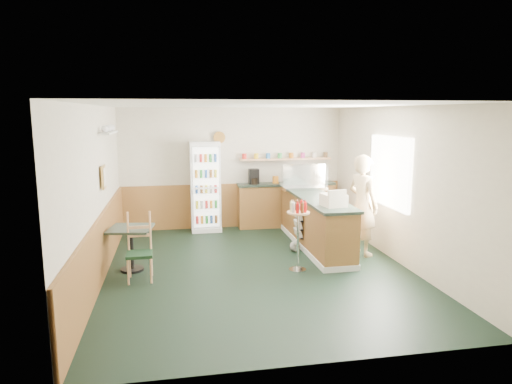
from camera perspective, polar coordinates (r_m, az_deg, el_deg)
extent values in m
plane|color=black|center=(7.75, 0.11, -9.61)|extent=(6.00, 6.00, 0.00)
cube|color=beige|center=(10.36, -2.94, 2.99)|extent=(5.00, 0.02, 2.70)
cube|color=beige|center=(7.38, -19.41, -0.32)|extent=(0.02, 6.00, 2.70)
cube|color=beige|center=(8.24, 17.53, 0.79)|extent=(0.02, 6.00, 2.70)
cube|color=white|center=(7.31, 0.11, 10.85)|extent=(5.00, 6.00, 0.02)
cube|color=olive|center=(10.45, -2.87, -1.66)|extent=(4.98, 0.05, 1.00)
cube|color=olive|center=(7.57, -18.75, -6.66)|extent=(0.05, 5.98, 1.00)
cube|color=white|center=(8.46, 16.36, 2.44)|extent=(0.06, 1.45, 1.25)
cube|color=tan|center=(7.83, -18.51, 1.77)|extent=(0.03, 0.32, 0.38)
cube|color=silver|center=(8.26, -17.95, 7.07)|extent=(0.18, 1.20, 0.03)
cylinder|color=#9B6726|center=(10.19, -4.60, 6.82)|extent=(0.26, 0.04, 0.26)
cube|color=olive|center=(8.94, 7.40, -3.87)|extent=(0.60, 2.95, 0.95)
cube|color=silver|center=(9.05, 7.34, -6.49)|extent=(0.64, 2.97, 0.10)
cube|color=#26342A|center=(8.83, 7.47, -0.66)|extent=(0.68, 3.01, 0.05)
cube|color=olive|center=(10.52, 3.76, -1.74)|extent=(2.20, 0.38, 0.95)
cube|color=#26342A|center=(10.43, 3.79, 1.01)|extent=(2.24, 0.42, 0.05)
cube|color=tan|center=(10.43, 3.71, 4.14)|extent=(2.10, 0.22, 0.04)
cube|color=black|center=(10.24, -0.27, 1.97)|extent=(0.22, 0.18, 0.34)
cylinder|color=#B2664C|center=(10.23, -1.46, 4.50)|extent=(0.10, 0.10, 0.12)
cylinder|color=#B2664C|center=(10.28, 0.04, 4.53)|extent=(0.10, 0.10, 0.12)
cylinder|color=#B2664C|center=(10.33, 1.52, 4.55)|extent=(0.10, 0.10, 0.12)
cylinder|color=#B2664C|center=(10.39, 2.99, 4.57)|extent=(0.10, 0.10, 0.12)
cylinder|color=#B2664C|center=(10.46, 4.44, 4.59)|extent=(0.10, 0.10, 0.12)
cylinder|color=#B2664C|center=(10.53, 5.88, 4.60)|extent=(0.10, 0.10, 0.12)
cylinder|color=#B2664C|center=(10.61, 7.29, 4.61)|extent=(0.10, 0.10, 0.12)
cylinder|color=#B2664C|center=(10.69, 8.68, 4.62)|extent=(0.10, 0.10, 0.12)
cube|color=white|center=(10.12, -6.36, 0.70)|extent=(0.65, 0.46, 1.97)
cube|color=white|center=(9.89, -6.26, 0.56)|extent=(0.55, 0.02, 1.74)
cube|color=silver|center=(9.82, -6.23, 0.49)|extent=(0.59, 0.02, 1.80)
cube|color=silver|center=(9.58, 6.01, 0.53)|extent=(0.90, 0.47, 0.06)
cube|color=silver|center=(9.54, 6.03, 2.05)|extent=(0.88, 0.45, 0.45)
cube|color=beige|center=(7.90, 9.66, -1.00)|extent=(0.41, 0.43, 0.21)
imported|color=tan|center=(8.53, 13.18, -1.62)|extent=(0.64, 0.74, 1.85)
cylinder|color=silver|center=(7.72, 5.20, -9.64)|extent=(0.29, 0.29, 0.02)
cylinder|color=silver|center=(7.58, 5.26, -6.17)|extent=(0.04, 0.04, 0.97)
cylinder|color=tan|center=(7.46, 5.31, -2.59)|extent=(0.37, 0.37, 0.03)
cylinder|color=red|center=(7.48, 6.12, -1.81)|extent=(0.05, 0.05, 0.17)
cylinder|color=red|center=(7.54, 5.71, -1.72)|extent=(0.05, 0.05, 0.17)
cylinder|color=red|center=(7.55, 5.13, -1.70)|extent=(0.05, 0.05, 0.17)
cylinder|color=red|center=(7.50, 4.63, -1.75)|extent=(0.05, 0.05, 0.17)
cylinder|color=red|center=(7.43, 4.45, -1.87)|extent=(0.05, 0.05, 0.17)
cylinder|color=red|center=(7.36, 4.68, -1.98)|extent=(0.05, 0.05, 0.17)
cylinder|color=red|center=(7.33, 5.22, -2.05)|extent=(0.05, 0.05, 0.17)
cylinder|color=red|center=(7.35, 5.81, -2.03)|extent=(0.05, 0.05, 0.17)
cylinder|color=red|center=(7.41, 6.17, -1.93)|extent=(0.05, 0.05, 0.17)
cube|color=black|center=(8.84, 5.38, -5.49)|extent=(0.05, 0.41, 0.03)
cube|color=silver|center=(8.82, 5.26, -5.06)|extent=(0.09, 0.37, 0.14)
cube|color=black|center=(8.80, 5.39, -4.45)|extent=(0.05, 0.41, 0.03)
cube|color=silver|center=(8.78, 5.28, -4.01)|extent=(0.09, 0.37, 0.14)
cube|color=black|center=(8.76, 5.41, -3.40)|extent=(0.05, 0.41, 0.03)
cube|color=silver|center=(8.74, 5.29, -2.96)|extent=(0.09, 0.37, 0.14)
cube|color=black|center=(8.72, 5.43, -2.33)|extent=(0.05, 0.41, 0.03)
cube|color=silver|center=(8.70, 5.31, -1.89)|extent=(0.09, 0.37, 0.14)
cylinder|color=black|center=(7.96, -15.20, -9.30)|extent=(0.38, 0.38, 0.04)
cylinder|color=black|center=(7.85, -15.31, -6.93)|extent=(0.08, 0.08, 0.67)
cube|color=#26342A|center=(7.76, -15.43, -4.44)|extent=(0.77, 0.77, 0.04)
cube|color=black|center=(7.35, -14.35, -7.54)|extent=(0.40, 0.40, 0.05)
cylinder|color=tan|center=(7.27, -15.71, -9.59)|extent=(0.03, 0.03, 0.41)
cylinder|color=tan|center=(7.25, -13.01, -9.54)|extent=(0.03, 0.03, 0.41)
cylinder|color=tan|center=(7.59, -15.48, -8.75)|extent=(0.03, 0.03, 0.41)
cylinder|color=tan|center=(7.57, -12.90, -8.70)|extent=(0.03, 0.03, 0.41)
cube|color=tan|center=(7.44, -14.36, -4.79)|extent=(0.36, 0.04, 0.64)
sphere|color=gray|center=(8.71, 4.89, -6.77)|extent=(0.20, 0.20, 0.20)
sphere|color=gray|center=(8.59, 5.07, -6.44)|extent=(0.12, 0.12, 0.12)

